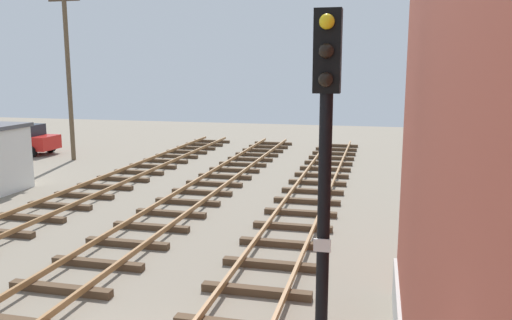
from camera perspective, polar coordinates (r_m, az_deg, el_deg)
name	(u,v)px	position (r m, az deg, el deg)	size (l,w,h in m)	color
signal_mast	(325,171)	(7.15, 7.58, -1.18)	(0.36, 0.40, 5.74)	black
parked_car_red	(21,139)	(33.61, -24.48, 2.14)	(4.20, 2.04, 1.76)	red
utility_pole_far	(69,75)	(29.97, -19.96, 8.84)	(1.80, 0.24, 8.95)	brown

